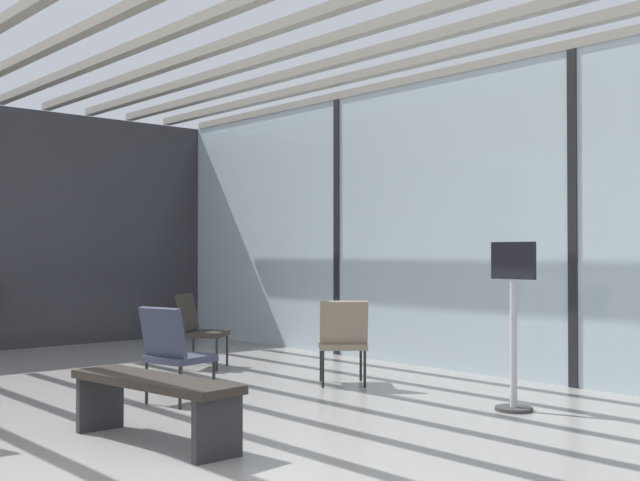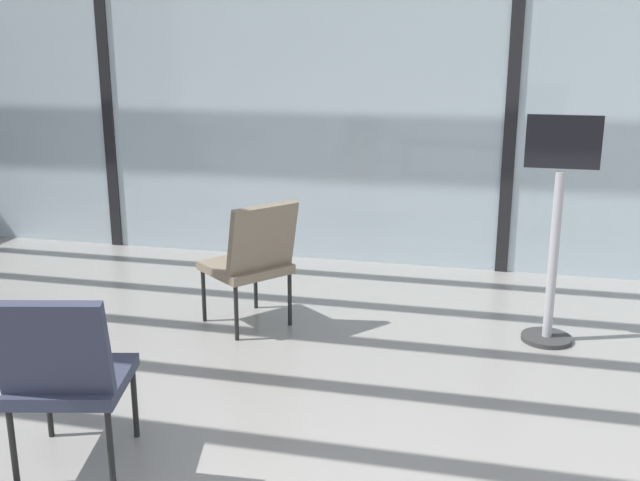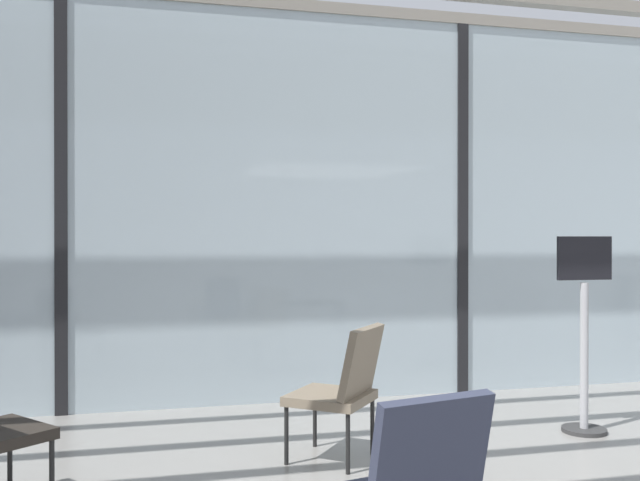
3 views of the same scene
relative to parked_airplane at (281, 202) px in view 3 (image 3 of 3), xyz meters
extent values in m
cube|color=silver|center=(0.58, -5.96, -0.34)|extent=(14.00, 0.08, 3.40)
cube|color=black|center=(-2.92, -5.96, -0.34)|extent=(0.10, 0.12, 3.40)
cube|color=black|center=(0.58, -5.96, -0.34)|extent=(0.10, 0.12, 3.40)
cube|color=gray|center=(0.58, -5.96, 1.41)|extent=(13.72, 0.12, 0.10)
ellipsoid|color=silver|center=(0.30, 0.00, 0.00)|extent=(13.45, 4.08, 4.08)
sphere|color=black|center=(-3.40, -1.87, 0.31)|extent=(0.28, 0.28, 0.28)
sphere|color=black|center=(-2.50, -1.87, 0.31)|extent=(0.28, 0.28, 0.28)
sphere|color=black|center=(-1.60, -1.87, 0.31)|extent=(0.28, 0.28, 0.28)
sphere|color=black|center=(-0.70, -1.87, 0.31)|extent=(0.28, 0.28, 0.28)
sphere|color=black|center=(0.20, -1.87, 0.31)|extent=(0.28, 0.28, 0.28)
sphere|color=black|center=(1.10, -1.87, 0.31)|extent=(0.28, 0.28, 0.28)
sphere|color=black|center=(2.00, -1.87, 0.31)|extent=(0.28, 0.28, 0.28)
cube|color=#7F705B|center=(-1.10, -7.60, -1.64)|extent=(0.67, 0.67, 0.06)
cube|color=#7F705B|center=(-0.93, -7.73, -1.39)|extent=(0.41, 0.46, 0.44)
cylinder|color=black|center=(-1.13, -7.30, -1.85)|extent=(0.03, 0.03, 0.37)
cylinder|color=black|center=(-1.39, -7.63, -1.85)|extent=(0.03, 0.03, 0.37)
cylinder|color=black|center=(-0.80, -7.57, -1.85)|extent=(0.03, 0.03, 0.37)
cylinder|color=black|center=(-1.07, -7.89, -1.85)|extent=(0.03, 0.03, 0.37)
cube|color=#33384C|center=(-1.25, -9.60, -1.39)|extent=(0.50, 0.24, 0.44)
cylinder|color=black|center=(-2.74, -8.04, -1.85)|extent=(0.03, 0.03, 0.37)
cylinder|color=black|center=(-3.00, -7.71, -1.85)|extent=(0.03, 0.03, 0.37)
cylinder|color=#333333|center=(0.87, -7.44, -2.02)|extent=(0.32, 0.32, 0.03)
cylinder|color=#B2B2B7|center=(0.87, -7.44, -1.49)|extent=(0.06, 0.06, 1.10)
cube|color=black|center=(0.87, -7.44, -0.76)|extent=(0.44, 0.03, 0.32)
camera|label=1|loc=(4.91, -13.19, -0.70)|focal=44.83mm
camera|label=2|loc=(0.49, -12.12, -0.14)|focal=41.96mm
camera|label=3|loc=(-2.24, -11.95, -0.60)|focal=39.28mm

